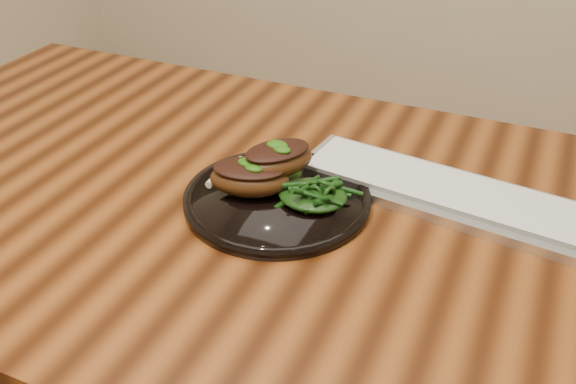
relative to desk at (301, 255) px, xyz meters
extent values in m
cube|color=black|center=(0.00, 0.00, 0.06)|extent=(1.60, 0.80, 0.04)
cylinder|color=#39150D|center=(-0.74, 0.34, -0.31)|extent=(0.06, 0.06, 0.71)
cylinder|color=black|center=(-0.04, 0.00, 0.09)|extent=(0.27, 0.27, 0.02)
torus|color=black|center=(-0.04, 0.00, 0.09)|extent=(0.27, 0.27, 0.01)
cylinder|color=black|center=(-0.04, 0.00, 0.09)|extent=(0.18, 0.18, 0.00)
ellipsoid|color=#40220C|center=(-0.08, -0.01, 0.12)|extent=(0.13, 0.10, 0.04)
ellipsoid|color=black|center=(-0.08, -0.01, 0.14)|extent=(0.12, 0.09, 0.01)
cylinder|color=beige|center=(-0.13, -0.01, 0.11)|extent=(0.01, 0.06, 0.01)
ellipsoid|color=#134006|center=(-0.08, -0.01, 0.14)|extent=(0.03, 0.02, 0.01)
ellipsoid|color=#40220C|center=(-0.05, 0.03, 0.14)|extent=(0.12, 0.13, 0.04)
ellipsoid|color=black|center=(-0.05, 0.03, 0.15)|extent=(0.11, 0.12, 0.01)
cylinder|color=beige|center=(-0.09, 0.00, 0.13)|extent=(0.04, 0.05, 0.01)
ellipsoid|color=#134006|center=(-0.05, 0.03, 0.16)|extent=(0.03, 0.02, 0.01)
ellipsoid|color=#134006|center=(-0.07, 0.06, 0.10)|extent=(0.09, 0.06, 0.01)
ellipsoid|color=black|center=(0.01, 0.00, 0.11)|extent=(0.10, 0.09, 0.02)
cube|color=silver|center=(0.18, 0.11, 0.09)|extent=(0.46, 0.19, 0.01)
cube|color=silver|center=(0.18, 0.11, 0.10)|extent=(0.43, 0.16, 0.01)
camera|label=1|loc=(0.29, -0.70, 0.59)|focal=40.00mm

